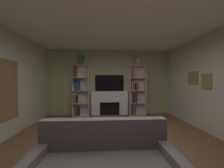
{
  "coord_description": "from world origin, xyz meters",
  "views": [
    {
      "loc": [
        -0.23,
        -2.53,
        1.44
      ],
      "look_at": [
        0.0,
        1.13,
        1.35
      ],
      "focal_mm": 20.16,
      "sensor_mm": 36.0,
      "label": 1
    }
  ],
  "objects_px": {
    "tv": "(110,83)",
    "vase_with_flowers": "(138,61)",
    "bookshelf_right": "(135,92)",
    "fireplace": "(110,103)",
    "bookshelf_left": "(79,91)",
    "potted_plant": "(81,59)",
    "coffee_table": "(104,139)"
  },
  "relations": [
    {
      "from": "potted_plant",
      "to": "bookshelf_right",
      "type": "bearing_deg",
      "value": 0.86
    },
    {
      "from": "potted_plant",
      "to": "bookshelf_left",
      "type": "bearing_deg",
      "value": 154.78
    },
    {
      "from": "bookshelf_right",
      "to": "coffee_table",
      "type": "distance_m",
      "value": 3.26
    },
    {
      "from": "bookshelf_left",
      "to": "coffee_table",
      "type": "bearing_deg",
      "value": -70.61
    },
    {
      "from": "tv",
      "to": "bookshelf_right",
      "type": "xyz_separation_m",
      "value": [
        1.09,
        -0.09,
        -0.36
      ]
    },
    {
      "from": "vase_with_flowers",
      "to": "coffee_table",
      "type": "relative_size",
      "value": 0.64
    },
    {
      "from": "fireplace",
      "to": "bookshelf_left",
      "type": "height_order",
      "value": "bookshelf_left"
    },
    {
      "from": "fireplace",
      "to": "vase_with_flowers",
      "type": "xyz_separation_m",
      "value": [
        1.17,
        -0.03,
        1.73
      ]
    },
    {
      "from": "tv",
      "to": "bookshelf_left",
      "type": "bearing_deg",
      "value": -176.43
    },
    {
      "from": "fireplace",
      "to": "tv",
      "type": "relative_size",
      "value": 1.33
    },
    {
      "from": "fireplace",
      "to": "vase_with_flowers",
      "type": "bearing_deg",
      "value": -1.55
    },
    {
      "from": "fireplace",
      "to": "potted_plant",
      "type": "height_order",
      "value": "potted_plant"
    },
    {
      "from": "bookshelf_left",
      "to": "bookshelf_right",
      "type": "relative_size",
      "value": 1.0
    },
    {
      "from": "fireplace",
      "to": "vase_with_flowers",
      "type": "height_order",
      "value": "vase_with_flowers"
    },
    {
      "from": "potted_plant",
      "to": "vase_with_flowers",
      "type": "relative_size",
      "value": 0.91
    },
    {
      "from": "fireplace",
      "to": "tv",
      "type": "xyz_separation_m",
      "value": [
        0.0,
        0.09,
        0.81
      ]
    },
    {
      "from": "tv",
      "to": "bookshelf_left",
      "type": "distance_m",
      "value": 1.3
    },
    {
      "from": "potted_plant",
      "to": "coffee_table",
      "type": "distance_m",
      "value": 3.62
    },
    {
      "from": "tv",
      "to": "coffee_table",
      "type": "height_order",
      "value": "tv"
    },
    {
      "from": "fireplace",
      "to": "potted_plant",
      "type": "bearing_deg",
      "value": -178.46
    },
    {
      "from": "fireplace",
      "to": "potted_plant",
      "type": "relative_size",
      "value": 3.77
    },
    {
      "from": "tv",
      "to": "vase_with_flowers",
      "type": "bearing_deg",
      "value": -5.85
    },
    {
      "from": "tv",
      "to": "coffee_table",
      "type": "bearing_deg",
      "value": -94.4
    },
    {
      "from": "tv",
      "to": "bookshelf_right",
      "type": "distance_m",
      "value": 1.15
    },
    {
      "from": "coffee_table",
      "to": "vase_with_flowers",
      "type": "bearing_deg",
      "value": 64.05
    },
    {
      "from": "tv",
      "to": "bookshelf_right",
      "type": "bearing_deg",
      "value": -4.52
    },
    {
      "from": "potted_plant",
      "to": "vase_with_flowers",
      "type": "height_order",
      "value": "vase_with_flowers"
    },
    {
      "from": "tv",
      "to": "vase_with_flowers",
      "type": "xyz_separation_m",
      "value": [
        1.17,
        -0.12,
        0.91
      ]
    },
    {
      "from": "fireplace",
      "to": "bookshelf_right",
      "type": "height_order",
      "value": "bookshelf_right"
    },
    {
      "from": "bookshelf_left",
      "to": "potted_plant",
      "type": "height_order",
      "value": "potted_plant"
    },
    {
      "from": "bookshelf_right",
      "to": "vase_with_flowers",
      "type": "bearing_deg",
      "value": -22.19
    },
    {
      "from": "bookshelf_right",
      "to": "vase_with_flowers",
      "type": "relative_size",
      "value": 4.48
    }
  ]
}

